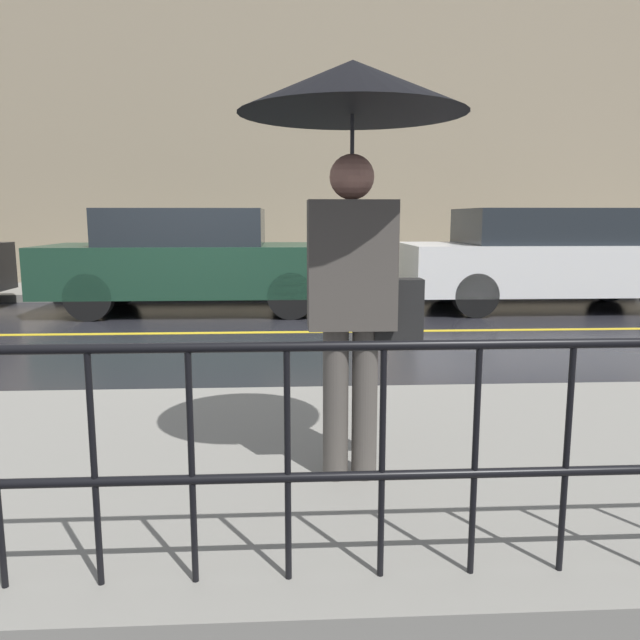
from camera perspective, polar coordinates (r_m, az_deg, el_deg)
The scene contains 8 objects.
ground_plane at distance 8.07m, azimuth -10.41°, elevation -1.19°, with size 80.00×80.00×0.00m, color black.
sidewalk_near at distance 3.76m, azimuth -19.29°, elevation -12.91°, with size 28.00×2.90×0.13m.
sidewalk_far at distance 12.15m, azimuth -7.98°, elevation 2.70°, with size 28.00×2.15×0.13m.
lane_marking at distance 8.07m, azimuth -10.41°, elevation -1.16°, with size 25.20×0.12×0.01m.
building_storefront at distance 13.41m, azimuth -7.85°, elevation 17.02°, with size 28.00×0.30×6.52m.
pedestrian at distance 3.07m, azimuth 3.06°, elevation 15.48°, with size 1.09×1.09×2.05m.
car_dark_green at distance 9.90m, azimuth -11.37°, elevation 5.45°, with size 4.62×1.89×1.59m.
car_white at distance 10.64m, azimuth 19.98°, elevation 5.32°, with size 4.62×1.89×1.59m.
Camera 1 is at (1.03, -7.87, 1.46)m, focal length 35.00 mm.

